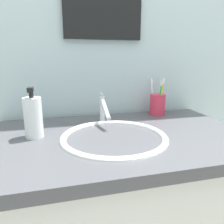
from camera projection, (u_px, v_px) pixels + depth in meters
tiled_wall_back at (102, 54)px, 1.09m from camera, size 2.20×0.04×2.40m
sink_basin at (114, 148)px, 0.81m from camera, size 0.39×0.39×0.12m
faucet at (103, 109)px, 0.96m from camera, size 0.02×0.17×0.13m
toothbrush_cup at (158, 105)px, 1.12m from camera, size 0.08×0.08×0.11m
toothbrush_white at (152, 93)px, 1.14m from camera, size 0.01×0.05×0.17m
toothbrush_yellow at (161, 94)px, 1.08m from camera, size 0.01×0.03×0.18m
toothbrush_green at (160, 95)px, 1.08m from camera, size 0.01×0.03×0.17m
soap_dispenser at (33, 117)px, 0.79m from camera, size 0.07×0.07×0.19m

